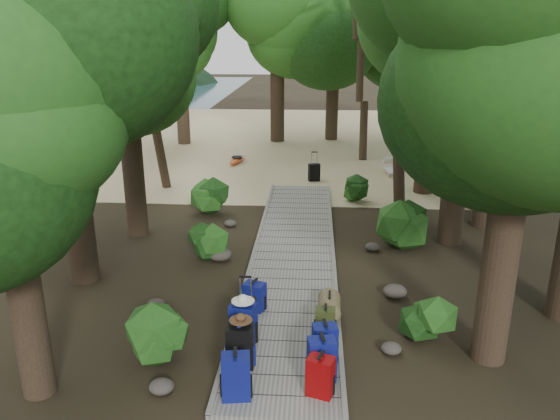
# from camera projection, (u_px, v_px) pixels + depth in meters

# --- Properties ---
(ground) EXTENTS (120.00, 120.00, 0.00)m
(ground) POSITION_uv_depth(u_px,v_px,m) (292.00, 274.00, 12.35)
(ground) COLOR black
(ground) RESTS_ON ground
(sand_beach) EXTENTS (40.00, 22.00, 0.02)m
(sand_beach) POSITION_uv_depth(u_px,v_px,m) (305.00, 140.00, 27.52)
(sand_beach) COLOR tan
(sand_beach) RESTS_ON ground
(boardwalk) EXTENTS (2.00, 12.00, 0.12)m
(boardwalk) POSITION_uv_depth(u_px,v_px,m) (294.00, 255.00, 13.28)
(boardwalk) COLOR gray
(boardwalk) RESTS_ON ground
(backpack_left_a) EXTENTS (0.45, 0.34, 0.78)m
(backpack_left_a) POSITION_uv_depth(u_px,v_px,m) (236.00, 374.00, 7.90)
(backpack_left_a) COLOR navy
(backpack_left_a) RESTS_ON boardwalk
(backpack_left_b) EXTENTS (0.43, 0.31, 0.79)m
(backpack_left_b) POSITION_uv_depth(u_px,v_px,m) (240.00, 344.00, 8.65)
(backpack_left_b) COLOR black
(backpack_left_b) RESTS_ON boardwalk
(backpack_left_c) EXTENTS (0.48, 0.38, 0.80)m
(backpack_left_c) POSITION_uv_depth(u_px,v_px,m) (243.00, 321.00, 9.31)
(backpack_left_c) COLOR navy
(backpack_left_c) RESTS_ON boardwalk
(backpack_left_d) EXTENTS (0.48, 0.41, 0.61)m
(backpack_left_d) POSITION_uv_depth(u_px,v_px,m) (254.00, 295.00, 10.46)
(backpack_left_d) COLOR navy
(backpack_left_d) RESTS_ON boardwalk
(backpack_right_a) EXTENTS (0.45, 0.38, 0.68)m
(backpack_right_a) POSITION_uv_depth(u_px,v_px,m) (321.00, 374.00, 7.98)
(backpack_right_a) COLOR maroon
(backpack_right_a) RESTS_ON boardwalk
(backpack_right_b) EXTENTS (0.47, 0.36, 0.76)m
(backpack_right_b) POSITION_uv_depth(u_px,v_px,m) (322.00, 357.00, 8.33)
(backpack_right_b) COLOR navy
(backpack_right_b) RESTS_ON boardwalk
(backpack_right_c) EXTENTS (0.43, 0.34, 0.68)m
(backpack_right_c) POSITION_uv_depth(u_px,v_px,m) (325.00, 341.00, 8.85)
(backpack_right_c) COLOR navy
(backpack_right_c) RESTS_ON boardwalk
(backpack_right_d) EXTENTS (0.36, 0.27, 0.53)m
(backpack_right_d) POSITION_uv_depth(u_px,v_px,m) (325.00, 320.00, 9.64)
(backpack_right_d) COLOR #39421B
(backpack_right_d) RESTS_ON boardwalk
(duffel_right_khaki) EXTENTS (0.45, 0.65, 0.42)m
(duffel_right_khaki) POSITION_uv_depth(u_px,v_px,m) (329.00, 306.00, 10.24)
(duffel_right_khaki) COLOR brown
(duffel_right_khaki) RESTS_ON boardwalk
(suitcase_on_boardwalk) EXTENTS (0.42, 0.28, 0.60)m
(suitcase_on_boardwalk) POSITION_uv_depth(u_px,v_px,m) (246.00, 314.00, 9.74)
(suitcase_on_boardwalk) COLOR black
(suitcase_on_boardwalk) RESTS_ON boardwalk
(lone_suitcase_on_sand) EXTENTS (0.45, 0.34, 0.63)m
(lone_suitcase_on_sand) POSITION_uv_depth(u_px,v_px,m) (314.00, 172.00, 19.89)
(lone_suitcase_on_sand) COLOR black
(lone_suitcase_on_sand) RESTS_ON sand_beach
(hat_brown) EXTENTS (0.37, 0.37, 0.11)m
(hat_brown) POSITION_uv_depth(u_px,v_px,m) (241.00, 317.00, 8.57)
(hat_brown) COLOR #51351E
(hat_brown) RESTS_ON backpack_left_b
(hat_white) EXTENTS (0.39, 0.39, 0.13)m
(hat_white) POSITION_uv_depth(u_px,v_px,m) (243.00, 298.00, 9.14)
(hat_white) COLOR silver
(hat_white) RESTS_ON backpack_left_c
(kayak) EXTENTS (1.27, 3.50, 0.34)m
(kayak) POSITION_uv_depth(u_px,v_px,m) (237.00, 159.00, 22.67)
(kayak) COLOR #B7380F
(kayak) RESTS_ON sand_beach
(sun_lounger) EXTENTS (0.72, 1.80, 0.57)m
(sun_lounger) POSITION_uv_depth(u_px,v_px,m) (393.00, 167.00, 20.83)
(sun_lounger) COLOR silver
(sun_lounger) RESTS_ON sand_beach
(tree_right_a) EXTENTS (4.79, 4.79, 7.98)m
(tree_right_a) POSITION_uv_depth(u_px,v_px,m) (519.00, 121.00, 7.94)
(tree_right_a) COLOR black
(tree_right_a) RESTS_ON ground
(tree_right_c) EXTENTS (5.07, 5.07, 8.78)m
(tree_right_c) POSITION_uv_depth(u_px,v_px,m) (466.00, 69.00, 12.84)
(tree_right_c) COLOR black
(tree_right_c) RESTS_ON ground
(tree_right_e) EXTENTS (5.25, 5.25, 9.45)m
(tree_right_e) POSITION_uv_depth(u_px,v_px,m) (435.00, 48.00, 17.14)
(tree_right_e) COLOR black
(tree_right_e) RESTS_ON ground
(tree_right_f) EXTENTS (6.06, 6.06, 10.82)m
(tree_right_f) POSITION_uv_depth(u_px,v_px,m) (482.00, 26.00, 19.49)
(tree_right_f) COLOR black
(tree_right_f) RESTS_ON ground
(tree_left_a) EXTENTS (4.12, 4.12, 6.86)m
(tree_left_a) POSITION_uv_depth(u_px,v_px,m) (5.00, 174.00, 7.26)
(tree_left_a) COLOR black
(tree_left_a) RESTS_ON ground
(tree_left_b) EXTENTS (5.01, 5.01, 9.02)m
(tree_left_b) POSITION_uv_depth(u_px,v_px,m) (60.00, 70.00, 10.70)
(tree_left_b) COLOR black
(tree_left_b) RESTS_ON ground
(tree_left_c) EXTENTS (4.53, 4.53, 7.88)m
(tree_left_c) POSITION_uv_depth(u_px,v_px,m) (126.00, 86.00, 13.58)
(tree_left_c) COLOR black
(tree_left_c) RESTS_ON ground
(tree_back_a) EXTENTS (5.65, 5.65, 9.78)m
(tree_back_a) POSITION_uv_depth(u_px,v_px,m) (277.00, 39.00, 25.76)
(tree_back_a) COLOR black
(tree_back_a) RESTS_ON ground
(tree_back_b) EXTENTS (4.95, 4.95, 8.83)m
(tree_back_b) POSITION_uv_depth(u_px,v_px,m) (334.00, 49.00, 26.34)
(tree_back_b) COLOR black
(tree_back_b) RESTS_ON ground
(tree_back_c) EXTENTS (4.87, 4.87, 8.77)m
(tree_back_c) POSITION_uv_depth(u_px,v_px,m) (412.00, 50.00, 25.88)
(tree_back_c) COLOR black
(tree_back_c) RESTS_ON ground
(tree_back_d) EXTENTS (5.19, 5.19, 8.65)m
(tree_back_d) POSITION_uv_depth(u_px,v_px,m) (179.00, 52.00, 25.30)
(tree_back_d) COLOR black
(tree_back_d) RESTS_ON ground
(palm_right_a) EXTENTS (4.82, 4.82, 8.22)m
(palm_right_a) POSITION_uv_depth(u_px,v_px,m) (412.00, 71.00, 16.02)
(palm_right_a) COLOR #11380F
(palm_right_a) RESTS_ON ground
(palm_right_b) EXTENTS (4.11, 4.11, 7.93)m
(palm_right_b) POSITION_uv_depth(u_px,v_px,m) (421.00, 66.00, 21.08)
(palm_right_b) COLOR #11380F
(palm_right_b) RESTS_ON ground
(palm_right_c) EXTENTS (4.61, 4.61, 7.33)m
(palm_right_c) POSITION_uv_depth(u_px,v_px,m) (373.00, 71.00, 22.38)
(palm_right_c) COLOR #11380F
(palm_right_c) RESTS_ON ground
(palm_left_a) EXTENTS (4.21, 4.21, 6.70)m
(palm_left_a) POSITION_uv_depth(u_px,v_px,m) (153.00, 91.00, 18.13)
(palm_left_a) COLOR #11380F
(palm_left_a) RESTS_ON ground
(rock_left_a) EXTENTS (0.39, 0.35, 0.21)m
(rock_left_a) POSITION_uv_depth(u_px,v_px,m) (162.00, 386.00, 8.28)
(rock_left_a) COLOR #4C473F
(rock_left_a) RESTS_ON ground
(rock_left_b) EXTENTS (0.36, 0.32, 0.20)m
(rock_left_b) POSITION_uv_depth(u_px,v_px,m) (156.00, 304.00, 10.80)
(rock_left_b) COLOR #4C473F
(rock_left_b) RESTS_ON ground
(rock_left_c) EXTENTS (0.57, 0.51, 0.31)m
(rock_left_c) POSITION_uv_depth(u_px,v_px,m) (220.00, 254.00, 13.05)
(rock_left_c) COLOR #4C473F
(rock_left_c) RESTS_ON ground
(rock_left_d) EXTENTS (0.34, 0.31, 0.19)m
(rock_left_d) POSITION_uv_depth(u_px,v_px,m) (230.00, 223.00, 15.35)
(rock_left_d) COLOR #4C473F
(rock_left_d) RESTS_ON ground
(rock_right_a) EXTENTS (0.36, 0.32, 0.20)m
(rock_right_a) POSITION_uv_depth(u_px,v_px,m) (391.00, 348.00, 9.29)
(rock_right_a) COLOR #4C473F
(rock_right_a) RESTS_ON ground
(rock_right_b) EXTENTS (0.49, 0.44, 0.27)m
(rock_right_b) POSITION_uv_depth(u_px,v_px,m) (395.00, 291.00, 11.24)
(rock_right_b) COLOR #4C473F
(rock_right_b) RESTS_ON ground
(rock_right_c) EXTENTS (0.37, 0.33, 0.20)m
(rock_right_c) POSITION_uv_depth(u_px,v_px,m) (372.00, 247.00, 13.65)
(rock_right_c) COLOR #4C473F
(rock_right_c) RESTS_ON ground
(rock_right_d) EXTENTS (0.53, 0.48, 0.29)m
(rock_right_d) POSITION_uv_depth(u_px,v_px,m) (405.00, 214.00, 15.93)
(rock_right_d) COLOR #4C473F
(rock_right_d) RESTS_ON ground
(shrub_left_a) EXTENTS (1.14, 1.14, 1.03)m
(shrub_left_a) POSITION_uv_depth(u_px,v_px,m) (158.00, 330.00, 9.05)
(shrub_left_a) COLOR #215118
(shrub_left_a) RESTS_ON ground
(shrub_left_b) EXTENTS (0.99, 0.99, 0.89)m
(shrub_left_b) POSITION_uv_depth(u_px,v_px,m) (209.00, 240.00, 13.12)
(shrub_left_b) COLOR #215118
(shrub_left_b) RESTS_ON ground
(shrub_left_c) EXTENTS (1.18, 1.18, 1.06)m
(shrub_left_c) POSITION_uv_depth(u_px,v_px,m) (212.00, 197.00, 16.29)
(shrub_left_c) COLOR #215118
(shrub_left_c) RESTS_ON ground
(shrub_right_a) EXTENTS (0.89, 0.89, 0.80)m
(shrub_right_a) POSITION_uv_depth(u_px,v_px,m) (430.00, 320.00, 9.59)
(shrub_right_a) COLOR #215118
(shrub_right_a) RESTS_ON ground
(shrub_right_b) EXTENTS (1.38, 1.38, 1.24)m
(shrub_right_b) POSITION_uv_depth(u_px,v_px,m) (402.00, 221.00, 13.95)
(shrub_right_b) COLOR #215118
(shrub_right_b) RESTS_ON ground
(shrub_right_c) EXTENTS (0.93, 0.93, 0.83)m
(shrub_right_c) POSITION_uv_depth(u_px,v_px,m) (352.00, 189.00, 17.48)
(shrub_right_c) COLOR #215118
(shrub_right_c) RESTS_ON ground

